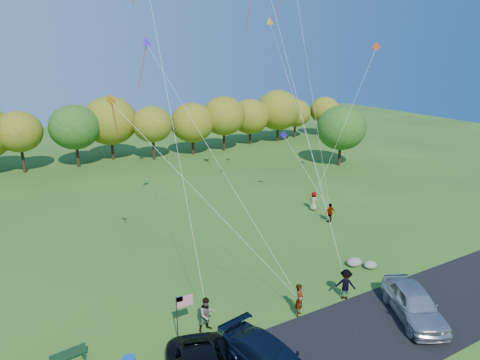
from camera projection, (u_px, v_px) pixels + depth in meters
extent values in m
plane|color=#2A5518|center=(283.00, 310.00, 23.85)|extent=(140.00, 140.00, 0.00)
cube|color=black|center=(331.00, 352.00, 20.51)|extent=(44.00, 6.00, 0.06)
cylinder|color=#392414|center=(25.00, 159.00, 51.84)|extent=(0.36, 0.36, 2.39)
ellipsoid|color=#396118|center=(21.00, 133.00, 50.91)|extent=(6.02, 6.02, 5.42)
cylinder|color=#392414|center=(73.00, 154.00, 53.10)|extent=(0.36, 0.36, 2.87)
ellipsoid|color=#396118|center=(70.00, 126.00, 52.05)|extent=(6.60, 6.60, 5.94)
cylinder|color=#392414|center=(115.00, 154.00, 53.64)|extent=(0.36, 0.36, 2.57)
ellipsoid|color=#1E5015|center=(113.00, 131.00, 52.75)|extent=(5.32, 5.32, 4.79)
cylinder|color=#392414|center=(154.00, 147.00, 57.96)|extent=(0.36, 0.36, 2.57)
ellipsoid|color=#396118|center=(152.00, 121.00, 56.94)|extent=(6.77, 6.77, 6.10)
cylinder|color=#392414|center=(195.00, 144.00, 58.37)|extent=(0.36, 0.36, 3.08)
ellipsoid|color=#1E5015|center=(194.00, 120.00, 57.40)|extent=(5.48, 5.48, 4.94)
cylinder|color=#392414|center=(220.00, 139.00, 61.47)|extent=(0.36, 0.36, 3.16)
ellipsoid|color=#1E5015|center=(220.00, 115.00, 60.46)|extent=(5.73, 5.73, 5.15)
cylinder|color=#392414|center=(249.00, 135.00, 64.80)|extent=(0.36, 0.36, 2.96)
ellipsoid|color=#396118|center=(250.00, 111.00, 63.74)|extent=(6.65, 6.65, 5.98)
cylinder|color=#392414|center=(277.00, 134.00, 66.03)|extent=(0.36, 0.36, 2.66)
ellipsoid|color=#1E5015|center=(277.00, 111.00, 64.99)|extent=(6.82, 6.82, 6.14)
cylinder|color=#392414|center=(303.00, 130.00, 69.39)|extent=(0.36, 0.36, 2.63)
ellipsoid|color=#396118|center=(304.00, 110.00, 68.41)|extent=(6.24, 6.24, 5.62)
cylinder|color=#392414|center=(323.00, 127.00, 71.33)|extent=(0.36, 0.36, 2.84)
ellipsoid|color=#1E5015|center=(324.00, 108.00, 70.38)|extent=(5.55, 5.55, 4.99)
cylinder|color=#392414|center=(339.00, 155.00, 53.06)|extent=(0.36, 0.36, 2.80)
ellipsoid|color=#1E5015|center=(341.00, 128.00, 52.08)|extent=(6.00, 6.00, 5.40)
imported|color=#AAADB5|center=(414.00, 303.00, 22.87)|extent=(4.07, 5.47, 1.73)
imported|color=#4C4C59|center=(299.00, 300.00, 23.14)|extent=(0.81, 0.82, 1.90)
imported|color=#4C4C59|center=(207.00, 314.00, 21.92)|extent=(0.91, 0.71, 1.87)
imported|color=#4C4C59|center=(346.00, 284.00, 24.72)|extent=(1.34, 1.32, 1.85)
imported|color=#4C4C59|center=(330.00, 213.00, 35.79)|extent=(0.98, 0.43, 1.65)
imported|color=#4C4C59|center=(314.00, 201.00, 38.45)|extent=(0.89, 1.00, 1.72)
cube|color=black|center=(68.00, 357.00, 19.71)|extent=(1.60, 0.31, 0.05)
cube|color=black|center=(68.00, 354.00, 19.50)|extent=(1.60, 0.25, 0.49)
cube|color=black|center=(84.00, 355.00, 20.08)|extent=(0.12, 0.41, 0.37)
cylinder|color=black|center=(177.00, 319.00, 21.04)|extent=(0.05, 0.05, 2.45)
cube|color=red|center=(185.00, 301.00, 20.99)|extent=(0.88, 0.59, 0.02)
cube|color=navy|center=(179.00, 299.00, 20.82)|extent=(0.35, 0.02, 0.27)
ellipsoid|color=gray|center=(354.00, 262.00, 28.67)|extent=(1.11, 0.87, 0.55)
ellipsoid|color=gray|center=(370.00, 265.00, 28.37)|extent=(0.93, 0.77, 0.48)
cone|color=#3A16E2|center=(147.00, 43.00, 28.49)|extent=(0.97, 0.62, 0.83)
cone|color=orange|center=(270.00, 22.00, 31.39)|extent=(0.75, 0.30, 0.72)
cube|color=#F84911|center=(376.00, 47.00, 37.43)|extent=(0.78, 0.23, 0.78)
cube|color=orange|center=(111.00, 101.00, 22.73)|extent=(0.49, 0.53, 0.66)
cube|color=#3012BA|center=(284.00, 135.00, 39.05)|extent=(0.62, 0.40, 0.69)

